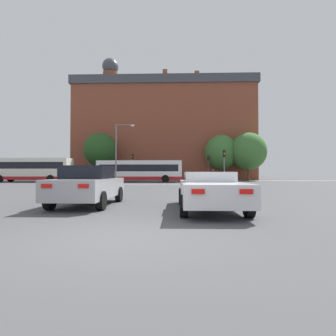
{
  "coord_description": "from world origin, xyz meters",
  "views": [
    {
      "loc": [
        1.1,
        -4.92,
        1.24
      ],
      "look_at": [
        0.03,
        29.9,
        1.92
      ],
      "focal_mm": 28.0,
      "sensor_mm": 36.0,
      "label": 1
    }
  ],
  "objects_px": {
    "car_roadster_right": "(209,190)",
    "pedestrian_walking_east": "(105,174)",
    "traffic_light_far_right": "(208,164)",
    "traffic_light_near_right": "(224,161)",
    "bus_crossing_lead": "(140,171)",
    "pedestrian_waiting": "(224,174)",
    "street_lamp_junction": "(119,147)",
    "car_saloon_left": "(89,185)",
    "pedestrian_walking_west": "(213,174)",
    "traffic_light_far_left": "(133,163)",
    "bus_crossing_trailing": "(30,169)"
  },
  "relations": [
    {
      "from": "car_saloon_left",
      "to": "pedestrian_walking_west",
      "type": "distance_m",
      "value": 34.18
    },
    {
      "from": "traffic_light_near_right",
      "to": "street_lamp_junction",
      "type": "height_order",
      "value": "street_lamp_junction"
    },
    {
      "from": "car_roadster_right",
      "to": "street_lamp_junction",
      "type": "relative_size",
      "value": 0.66
    },
    {
      "from": "traffic_light_far_right",
      "to": "pedestrian_walking_west",
      "type": "height_order",
      "value": "traffic_light_far_right"
    },
    {
      "from": "traffic_light_far_right",
      "to": "car_roadster_right",
      "type": "bearing_deg",
      "value": -96.94
    },
    {
      "from": "car_roadster_right",
      "to": "bus_crossing_lead",
      "type": "distance_m",
      "value": 27.38
    },
    {
      "from": "street_lamp_junction",
      "to": "pedestrian_waiting",
      "type": "distance_m",
      "value": 18.7
    },
    {
      "from": "traffic_light_far_left",
      "to": "pedestrian_waiting",
      "type": "distance_m",
      "value": 15.14
    },
    {
      "from": "traffic_light_far_left",
      "to": "bus_crossing_lead",
      "type": "bearing_deg",
      "value": -72.99
    },
    {
      "from": "car_roadster_right",
      "to": "traffic_light_far_right",
      "type": "bearing_deg",
      "value": 83.1
    },
    {
      "from": "car_saloon_left",
      "to": "traffic_light_far_right",
      "type": "relative_size",
      "value": 1.06
    },
    {
      "from": "bus_crossing_lead",
      "to": "pedestrian_waiting",
      "type": "bearing_deg",
      "value": -59.81
    },
    {
      "from": "pedestrian_walking_east",
      "to": "pedestrian_walking_west",
      "type": "xyz_separation_m",
      "value": [
        17.87,
        -0.34,
        0.05
      ]
    },
    {
      "from": "bus_crossing_lead",
      "to": "bus_crossing_trailing",
      "type": "xyz_separation_m",
      "value": [
        -15.26,
        0.0,
        0.2
      ]
    },
    {
      "from": "traffic_light_far_right",
      "to": "pedestrian_walking_east",
      "type": "xyz_separation_m",
      "value": [
        -17.07,
        0.38,
        -1.73
      ]
    },
    {
      "from": "car_roadster_right",
      "to": "pedestrian_walking_east",
      "type": "height_order",
      "value": "pedestrian_walking_east"
    },
    {
      "from": "bus_crossing_lead",
      "to": "bus_crossing_trailing",
      "type": "height_order",
      "value": "bus_crossing_trailing"
    },
    {
      "from": "bus_crossing_lead",
      "to": "street_lamp_junction",
      "type": "xyz_separation_m",
      "value": [
        -2.16,
        -3.16,
        2.98
      ]
    },
    {
      "from": "street_lamp_junction",
      "to": "traffic_light_far_right",
      "type": "bearing_deg",
      "value": 40.08
    },
    {
      "from": "car_saloon_left",
      "to": "bus_crossing_lead",
      "type": "xyz_separation_m",
      "value": [
        -1.58,
        25.59,
        0.79
      ]
    },
    {
      "from": "car_roadster_right",
      "to": "pedestrian_waiting",
      "type": "height_order",
      "value": "pedestrian_waiting"
    },
    {
      "from": "car_saloon_left",
      "to": "traffic_light_far_left",
      "type": "relative_size",
      "value": 1.0
    },
    {
      "from": "car_saloon_left",
      "to": "pedestrian_walking_east",
      "type": "distance_m",
      "value": 34.27
    },
    {
      "from": "pedestrian_walking_east",
      "to": "street_lamp_junction",
      "type": "bearing_deg",
      "value": 120.76
    },
    {
      "from": "traffic_light_far_left",
      "to": "traffic_light_far_right",
      "type": "distance_m",
      "value": 12.38
    },
    {
      "from": "car_roadster_right",
      "to": "traffic_light_near_right",
      "type": "bearing_deg",
      "value": 78.24
    },
    {
      "from": "traffic_light_far_left",
      "to": "pedestrian_waiting",
      "type": "xyz_separation_m",
      "value": [
        15.03,
        0.29,
        -1.84
      ]
    },
    {
      "from": "traffic_light_far_left",
      "to": "traffic_light_near_right",
      "type": "height_order",
      "value": "traffic_light_far_left"
    },
    {
      "from": "traffic_light_far_left",
      "to": "street_lamp_junction",
      "type": "xyz_separation_m",
      "value": [
        0.03,
        -10.34,
        1.63
      ]
    },
    {
      "from": "car_saloon_left",
      "to": "pedestrian_waiting",
      "type": "relative_size",
      "value": 2.38
    },
    {
      "from": "bus_crossing_trailing",
      "to": "traffic_light_far_right",
      "type": "bearing_deg",
      "value": -74.14
    },
    {
      "from": "traffic_light_far_right",
      "to": "pedestrian_walking_west",
      "type": "bearing_deg",
      "value": 2.96
    },
    {
      "from": "car_roadster_right",
      "to": "pedestrian_walking_east",
      "type": "xyz_separation_m",
      "value": [
        -12.94,
        34.31,
        0.37
      ]
    },
    {
      "from": "car_saloon_left",
      "to": "pedestrian_walking_west",
      "type": "relative_size",
      "value": 2.38
    },
    {
      "from": "pedestrian_walking_east",
      "to": "bus_crossing_lead",
      "type": "bearing_deg",
      "value": 139.21
    },
    {
      "from": "bus_crossing_lead",
      "to": "pedestrian_walking_east",
      "type": "height_order",
      "value": "bus_crossing_lead"
    },
    {
      "from": "traffic_light_near_right",
      "to": "pedestrian_walking_west",
      "type": "bearing_deg",
      "value": 86.78
    },
    {
      "from": "traffic_light_far_right",
      "to": "traffic_light_near_right",
      "type": "height_order",
      "value": "traffic_light_far_right"
    },
    {
      "from": "pedestrian_waiting",
      "to": "pedestrian_walking_west",
      "type": "bearing_deg",
      "value": -44.78
    },
    {
      "from": "pedestrian_waiting",
      "to": "pedestrian_walking_west",
      "type": "height_order",
      "value": "pedestrian_walking_west"
    },
    {
      "from": "street_lamp_junction",
      "to": "pedestrian_walking_east",
      "type": "xyz_separation_m",
      "value": [
        -4.73,
        10.77,
        -3.51
      ]
    },
    {
      "from": "traffic_light_near_right",
      "to": "pedestrian_walking_west",
      "type": "xyz_separation_m",
      "value": [
        0.8,
        14.22,
        -1.46
      ]
    },
    {
      "from": "traffic_light_far_right",
      "to": "traffic_light_near_right",
      "type": "bearing_deg",
      "value": -90.02
    },
    {
      "from": "bus_crossing_lead",
      "to": "pedestrian_walking_east",
      "type": "xyz_separation_m",
      "value": [
        -6.89,
        7.62,
        -0.53
      ]
    },
    {
      "from": "traffic_light_near_right",
      "to": "street_lamp_junction",
      "type": "bearing_deg",
      "value": 162.92
    },
    {
      "from": "car_roadster_right",
      "to": "pedestrian_walking_east",
      "type": "bearing_deg",
      "value": 110.71
    },
    {
      "from": "traffic_light_far_right",
      "to": "pedestrian_walking_west",
      "type": "distance_m",
      "value": 1.86
    },
    {
      "from": "pedestrian_walking_east",
      "to": "pedestrian_walking_west",
      "type": "height_order",
      "value": "pedestrian_walking_west"
    },
    {
      "from": "car_saloon_left",
      "to": "pedestrian_walking_west",
      "type": "xyz_separation_m",
      "value": [
        9.39,
        32.86,
        0.31
      ]
    },
    {
      "from": "pedestrian_waiting",
      "to": "pedestrian_walking_west",
      "type": "relative_size",
      "value": 1.0
    }
  ]
}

